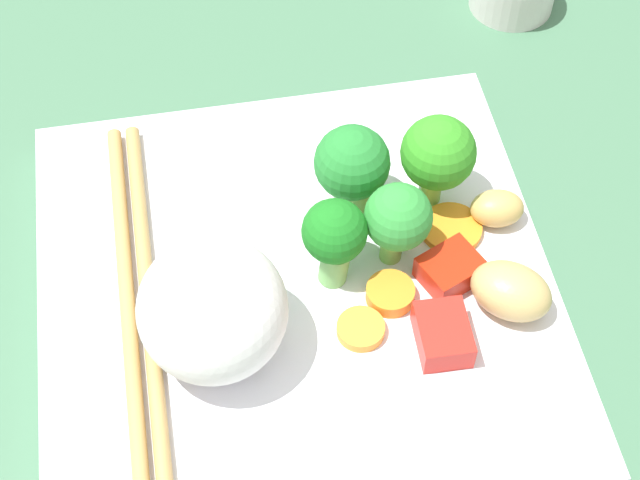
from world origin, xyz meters
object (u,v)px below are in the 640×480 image
object	(u,v)px
chopstick_pair	(139,315)
broccoli_floret_1	(398,219)
rice_mound	(213,309)
carrot_slice_1	(406,223)
square_plate	(297,294)

from	to	relation	value
chopstick_pair	broccoli_floret_1	bearing A→B (deg)	96.97
rice_mound	carrot_slice_1	xyz separation A→B (cm)	(-4.97, 10.23, -2.73)
rice_mound	chopstick_pair	xyz separation A→B (cm)	(-1.99, -3.47, -2.56)
rice_mound	carrot_slice_1	bearing A→B (deg)	115.89
square_plate	broccoli_floret_1	distance (cm)	6.41
square_plate	chopstick_pair	bearing A→B (deg)	-85.40
square_plate	broccoli_floret_1	world-z (taller)	broccoli_floret_1
square_plate	rice_mound	world-z (taller)	rice_mound
carrot_slice_1	chopstick_pair	world-z (taller)	chopstick_pair
carrot_slice_1	broccoli_floret_1	bearing A→B (deg)	-31.58
square_plate	chopstick_pair	xyz separation A→B (cm)	(0.62, -7.65, 1.35)
rice_mound	broccoli_floret_1	size ratio (longest dim) A/B	1.51
rice_mound	broccoli_floret_1	distance (cm)	9.85
square_plate	carrot_slice_1	xyz separation A→B (cm)	(-2.36, 6.05, 1.18)
square_plate	carrot_slice_1	world-z (taller)	carrot_slice_1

